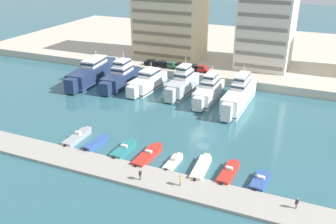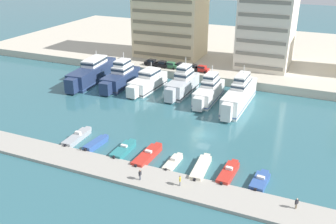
# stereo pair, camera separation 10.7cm
# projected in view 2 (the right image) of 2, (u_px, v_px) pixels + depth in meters

# --- Properties ---
(ground_plane) EXTENTS (400.00, 400.00, 0.00)m
(ground_plane) POSITION_uv_depth(u_px,v_px,m) (204.00, 135.00, 72.48)
(ground_plane) COLOR #336670
(quay_promenade) EXTENTS (180.00, 70.00, 2.19)m
(quay_promenade) POSITION_uv_depth(u_px,v_px,m) (264.00, 52.00, 125.60)
(quay_promenade) COLOR beige
(quay_promenade) RESTS_ON ground
(pier_dock) EXTENTS (120.00, 5.93, 0.53)m
(pier_dock) POSITION_uv_depth(u_px,v_px,m) (166.00, 183.00, 57.27)
(pier_dock) COLOR #A8A399
(pier_dock) RESTS_ON ground
(yacht_navy_far_left) EXTENTS (6.50, 22.66, 7.71)m
(yacht_navy_far_left) POSITION_uv_depth(u_px,v_px,m) (92.00, 72.00, 100.81)
(yacht_navy_far_left) COLOR navy
(yacht_navy_far_left) RESTS_ON ground
(yacht_navy_left) EXTENTS (5.04, 16.73, 8.48)m
(yacht_navy_left) POSITION_uv_depth(u_px,v_px,m) (121.00, 77.00, 97.25)
(yacht_navy_left) COLOR navy
(yacht_navy_left) RESTS_ON ground
(yacht_white_mid_left) EXTENTS (5.34, 15.98, 6.69)m
(yacht_white_mid_left) POSITION_uv_depth(u_px,v_px,m) (148.00, 82.00, 95.08)
(yacht_white_mid_left) COLOR white
(yacht_white_mid_left) RESTS_ON ground
(yacht_silver_center_left) EXTENTS (4.50, 15.54, 8.73)m
(yacht_silver_center_left) POSITION_uv_depth(u_px,v_px,m) (182.00, 84.00, 92.19)
(yacht_silver_center_left) COLOR silver
(yacht_silver_center_left) RESTS_ON ground
(yacht_white_center) EXTENTS (4.05, 15.68, 8.08)m
(yacht_white_center) POSITION_uv_depth(u_px,v_px,m) (209.00, 91.00, 87.95)
(yacht_white_center) COLOR white
(yacht_white_center) RESTS_ON ground
(yacht_white_center_right) EXTENTS (4.29, 20.70, 8.92)m
(yacht_white_center_right) POSITION_uv_depth(u_px,v_px,m) (239.00, 95.00, 84.73)
(yacht_white_center_right) COLOR white
(yacht_white_center_right) RESTS_ON ground
(motorboat_grey_far_left) EXTENTS (2.22, 8.16, 1.56)m
(motorboat_grey_far_left) POSITION_uv_depth(u_px,v_px,m) (77.00, 137.00, 70.49)
(motorboat_grey_far_left) COLOR #9EA3A8
(motorboat_grey_far_left) RESTS_ON ground
(motorboat_blue_left) EXTENTS (2.02, 6.38, 1.08)m
(motorboat_blue_left) POSITION_uv_depth(u_px,v_px,m) (96.00, 143.00, 68.17)
(motorboat_blue_left) COLOR #33569E
(motorboat_blue_left) RESTS_ON ground
(motorboat_teal_mid_left) EXTENTS (2.17, 7.15, 1.31)m
(motorboat_teal_mid_left) POSITION_uv_depth(u_px,v_px,m) (124.00, 150.00, 66.22)
(motorboat_teal_mid_left) COLOR teal
(motorboat_teal_mid_left) RESTS_ON ground
(motorboat_red_center_left) EXTENTS (2.45, 8.69, 1.31)m
(motorboat_red_center_left) POSITION_uv_depth(u_px,v_px,m) (148.00, 155.00, 64.34)
(motorboat_red_center_left) COLOR red
(motorboat_red_center_left) RESTS_ON ground
(motorboat_cream_center) EXTENTS (1.74, 6.10, 1.18)m
(motorboat_cream_center) POSITION_uv_depth(u_px,v_px,m) (173.00, 162.00, 62.48)
(motorboat_cream_center) COLOR beige
(motorboat_cream_center) RESTS_ON ground
(motorboat_cream_center_right) EXTENTS (2.37, 8.34, 1.00)m
(motorboat_cream_center_right) POSITION_uv_depth(u_px,v_px,m) (201.00, 168.00, 60.70)
(motorboat_cream_center_right) COLOR beige
(motorboat_cream_center_right) RESTS_ON ground
(motorboat_red_mid_right) EXTENTS (2.23, 7.65, 1.42)m
(motorboat_red_mid_right) POSITION_uv_depth(u_px,v_px,m) (228.00, 173.00, 59.33)
(motorboat_red_mid_right) COLOR red
(motorboat_red_mid_right) RESTS_ON ground
(motorboat_blue_right) EXTENTS (2.50, 6.09, 1.29)m
(motorboat_blue_right) POSITION_uv_depth(u_px,v_px,m) (260.00, 181.00, 57.28)
(motorboat_blue_right) COLOR #33569E
(motorboat_blue_right) RESTS_ON ground
(car_black_far_left) EXTENTS (4.26, 2.26, 1.80)m
(car_black_far_left) POSITION_uv_depth(u_px,v_px,m) (152.00, 62.00, 107.24)
(car_black_far_left) COLOR black
(car_black_far_left) RESTS_ON quay_promenade
(car_black_left) EXTENTS (4.18, 2.09, 1.80)m
(car_black_left) POSITION_uv_depth(u_px,v_px,m) (162.00, 64.00, 105.69)
(car_black_left) COLOR black
(car_black_left) RESTS_ON quay_promenade
(car_green_mid_left) EXTENTS (4.14, 2.01, 1.80)m
(car_green_mid_left) POSITION_uv_depth(u_px,v_px,m) (171.00, 65.00, 104.75)
(car_green_mid_left) COLOR #2D6642
(car_green_mid_left) RESTS_ON quay_promenade
(car_black_center_left) EXTENTS (4.23, 2.19, 1.80)m
(car_black_center_left) POSITION_uv_depth(u_px,v_px,m) (181.00, 66.00, 104.16)
(car_black_center_left) COLOR black
(car_black_center_left) RESTS_ON quay_promenade
(car_black_center) EXTENTS (4.20, 2.12, 1.80)m
(car_black_center) POSITION_uv_depth(u_px,v_px,m) (192.00, 67.00, 102.76)
(car_black_center) COLOR black
(car_black_center) RESTS_ON quay_promenade
(car_red_center_right) EXTENTS (4.22, 2.17, 1.80)m
(car_red_center_right) POSITION_uv_depth(u_px,v_px,m) (202.00, 69.00, 101.61)
(car_red_center_right) COLOR red
(car_red_center_right) RESTS_ON quay_promenade
(apartment_block_far_left) EXTENTS (20.48, 13.78, 27.68)m
(apartment_block_far_left) POSITION_uv_depth(u_px,v_px,m) (170.00, 13.00, 112.89)
(apartment_block_far_left) COLOR beige
(apartment_block_far_left) RESTS_ON quay_promenade
(apartment_block_left) EXTENTS (14.30, 18.28, 29.45)m
(apartment_block_left) POSITION_uv_depth(u_px,v_px,m) (269.00, 16.00, 103.16)
(apartment_block_left) COLOR silver
(apartment_block_left) RESTS_ON quay_promenade
(pedestrian_near_edge) EXTENTS (0.28, 0.69, 1.77)m
(pedestrian_near_edge) POSITION_uv_depth(u_px,v_px,m) (140.00, 174.00, 57.11)
(pedestrian_near_edge) COLOR #4C515B
(pedestrian_near_edge) RESTS_ON pier_dock
(pedestrian_mid_deck) EXTENTS (0.46, 0.54, 1.69)m
(pedestrian_mid_deck) POSITION_uv_depth(u_px,v_px,m) (297.00, 203.00, 50.78)
(pedestrian_mid_deck) COLOR #7A6B56
(pedestrian_mid_deck) RESTS_ON pier_dock
(pedestrian_far_side) EXTENTS (0.38, 0.65, 1.77)m
(pedestrian_far_side) POSITION_uv_depth(u_px,v_px,m) (180.00, 180.00, 55.74)
(pedestrian_far_side) COLOR #4C515B
(pedestrian_far_side) RESTS_ON pier_dock
(bollard_west) EXTENTS (0.20, 0.20, 0.61)m
(bollard_west) POSITION_uv_depth(u_px,v_px,m) (80.00, 149.00, 65.78)
(bollard_west) COLOR #2D2D33
(bollard_west) RESTS_ON pier_dock
(bollard_west_mid) EXTENTS (0.20, 0.20, 0.61)m
(bollard_west_mid) POSITION_uv_depth(u_px,v_px,m) (114.00, 157.00, 63.27)
(bollard_west_mid) COLOR #2D2D33
(bollard_west_mid) RESTS_ON pier_dock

